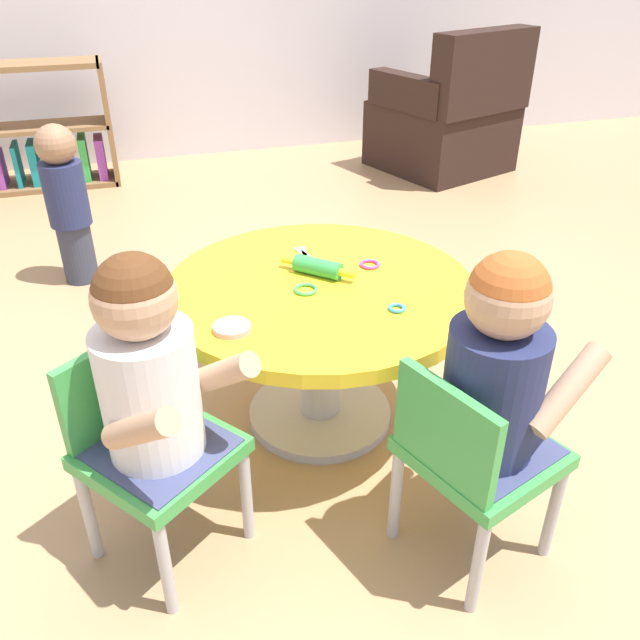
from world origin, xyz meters
TOP-DOWN VIEW (x-y plane):
  - ground_plane at (0.00, 0.00)m, footprint 10.00×10.00m
  - craft_table at (0.00, 0.00)m, footprint 0.87×0.87m
  - child_chair_left at (-0.51, -0.34)m, footprint 0.42×0.42m
  - seated_child_left at (-0.49, -0.37)m, footprint 0.42×0.44m
  - child_chair_right at (0.17, -0.59)m, footprint 0.38×0.38m
  - seated_child_right at (0.21, -0.58)m, footprint 0.42×0.37m
  - bookshelf_low at (-0.95, 2.55)m, footprint 0.93×0.28m
  - armchair_dark at (1.50, 2.15)m, footprint 0.90×0.91m
  - toddler_standing at (-0.72, 1.21)m, footprint 0.17×0.17m
  - rolling_pin at (0.01, 0.05)m, footprint 0.18×0.18m
  - craft_scissors at (0.01, 0.16)m, footprint 0.08×0.14m
  - playdough_blob_0 at (-0.28, -0.17)m, footprint 0.09×0.09m
  - cookie_cutter_0 at (0.17, 0.06)m, footprint 0.06×0.06m
  - cookie_cutter_1 at (0.15, -0.20)m, footprint 0.05×0.05m
  - cookie_cutter_2 at (-0.05, -0.03)m, footprint 0.07×0.07m

SIDE VIEW (x-z plane):
  - ground_plane at x=0.00m, z-range 0.00..0.00m
  - bookshelf_low at x=-0.95m, z-range -0.06..0.64m
  - child_chair_left at x=-0.51m, z-range 0.04..0.57m
  - child_chair_right at x=0.17m, z-range 0.04..0.57m
  - armchair_dark at x=1.50m, z-range -0.12..0.73m
  - craft_table at x=0.00m, z-range 0.12..0.59m
  - toddler_standing at x=-0.72m, z-range 0.02..0.70m
  - craft_scissors at x=0.01m, z-range 0.47..0.47m
  - cookie_cutter_0 at x=0.17m, z-range 0.47..0.48m
  - cookie_cutter_1 at x=0.15m, z-range 0.47..0.48m
  - cookie_cutter_2 at x=-0.05m, z-range 0.47..0.48m
  - playdough_blob_0 at x=-0.28m, z-range 0.47..0.48m
  - rolling_pin at x=0.01m, z-range 0.47..0.52m
  - seated_child_left at x=-0.49m, z-range 0.28..0.79m
  - seated_child_right at x=0.21m, z-range 0.28..0.79m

